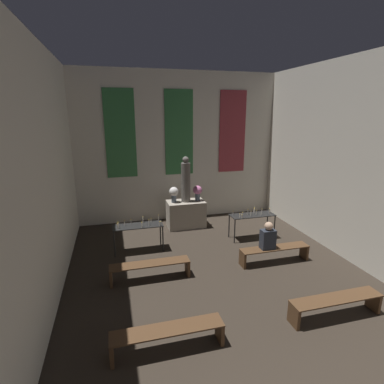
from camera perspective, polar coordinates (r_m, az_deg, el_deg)
name	(u,v)px	position (r m, az deg, el deg)	size (l,w,h in m)	color
wall_back	(179,147)	(10.68, -2.55, 8.58)	(7.33, 0.16, 5.17)	silver
wall_left	(31,189)	(5.53, -28.31, 0.58)	(0.12, 10.38, 5.17)	silver
altar	(186,214)	(10.19, -1.17, -4.22)	(1.25, 0.72, 0.90)	gray
statue	(186,181)	(9.87, -1.20, 2.15)	(0.30, 0.30, 1.51)	#5B5651
flower_vase_left	(174,193)	(9.88, -3.49, -0.20)	(0.30, 0.30, 0.52)	#4C5666
flower_vase_right	(198,191)	(10.07, 1.06, 0.11)	(0.30, 0.30, 0.52)	#4C5666
candle_rack_left	(138,228)	(8.50, -10.25, -6.79)	(1.37, 0.50, 0.96)	black
candle_rack_right	(252,217)	(9.39, 11.38, -4.74)	(1.37, 0.50, 0.96)	black
pew_second_left	(168,335)	(5.38, -4.61, -25.44)	(1.84, 0.36, 0.42)	#4C331E
pew_second_right	(336,303)	(6.61, 25.73, -18.50)	(1.84, 0.36, 0.42)	#4C331E
pew_back_left	(150,267)	(7.22, -7.97, -14.04)	(1.84, 0.36, 0.42)	#4C331E
pew_back_right	(275,251)	(8.18, 15.44, -10.84)	(1.84, 0.36, 0.42)	#4C331E
person_seated	(268,237)	(7.90, 14.26, -8.29)	(0.36, 0.24, 0.71)	#282D38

